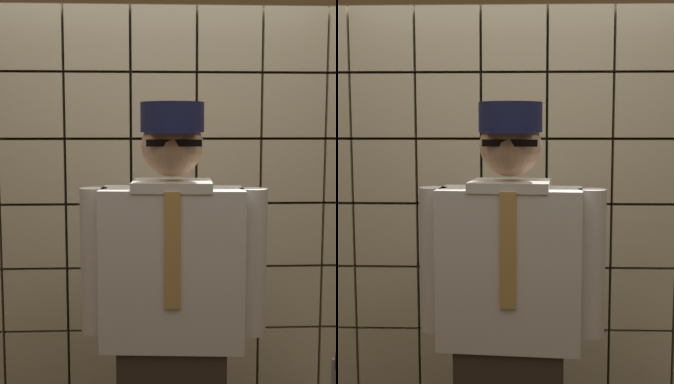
# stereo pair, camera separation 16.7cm
# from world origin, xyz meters

# --- Properties ---
(glass_block_wall) EXTENTS (2.24, 0.10, 2.24)m
(glass_block_wall) POSITION_xyz_m (0.00, 1.16, 1.10)
(glass_block_wall) COLOR beige
(glass_block_wall) RESTS_ON ground
(standing_person) EXTENTS (0.69, 0.31, 1.72)m
(standing_person) POSITION_xyz_m (0.00, 0.39, 0.90)
(standing_person) COLOR #382D23
(standing_person) RESTS_ON ground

